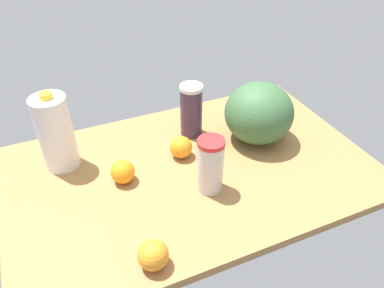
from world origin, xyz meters
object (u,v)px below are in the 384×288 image
(shaker_bottle, at_px, (191,110))
(orange_far_back, at_px, (181,147))
(tumbler_cup, at_px, (210,165))
(milk_jug, at_px, (56,133))
(orange_beside_bowl, at_px, (153,255))
(watermelon, at_px, (259,113))
(orange_by_jug, at_px, (123,172))

(shaker_bottle, bearing_deg, orange_far_back, 52.51)
(tumbler_cup, height_order, shaker_bottle, shaker_bottle)
(milk_jug, bearing_deg, orange_far_back, 162.56)
(shaker_bottle, xyz_separation_m, orange_beside_bowl, (0.32, 0.50, -0.06))
(milk_jug, bearing_deg, watermelon, 169.00)
(tumbler_cup, xyz_separation_m, orange_far_back, (0.02, -0.18, -0.05))
(orange_far_back, xyz_separation_m, orange_beside_bowl, (0.23, 0.38, 0.00))
(shaker_bottle, xyz_separation_m, orange_far_back, (0.09, 0.12, -0.06))
(watermelon, bearing_deg, shaker_bottle, -31.38)
(tumbler_cup, xyz_separation_m, shaker_bottle, (-0.07, -0.30, 0.01))
(shaker_bottle, xyz_separation_m, milk_jug, (0.47, -0.01, 0.03))
(orange_by_jug, bearing_deg, tumbler_cup, 149.90)
(watermelon, distance_m, orange_far_back, 0.30)
(milk_jug, height_order, orange_beside_bowl, milk_jug)
(watermelon, bearing_deg, orange_beside_bowl, 35.19)
(orange_far_back, bearing_deg, shaker_bottle, -127.49)
(watermelon, height_order, milk_jug, milk_jug)
(shaker_bottle, height_order, orange_by_jug, shaker_bottle)
(shaker_bottle, bearing_deg, watermelon, 148.62)
(orange_far_back, relative_size, orange_beside_bowl, 0.97)
(orange_far_back, relative_size, orange_by_jug, 1.01)
(shaker_bottle, distance_m, orange_by_jug, 0.35)
(tumbler_cup, relative_size, orange_beside_bowl, 2.32)
(tumbler_cup, bearing_deg, shaker_bottle, -102.59)
(watermelon, relative_size, orange_by_jug, 3.20)
(orange_beside_bowl, bearing_deg, orange_by_jug, -92.37)
(tumbler_cup, bearing_deg, milk_jug, -36.90)
(orange_by_jug, bearing_deg, orange_beside_bowl, 87.63)
(milk_jug, xyz_separation_m, orange_beside_bowl, (-0.15, 0.50, -0.09))
(milk_jug, distance_m, orange_beside_bowl, 0.53)
(watermelon, xyz_separation_m, orange_beside_bowl, (0.53, 0.37, -0.07))
(shaker_bottle, relative_size, orange_beside_bowl, 2.53)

